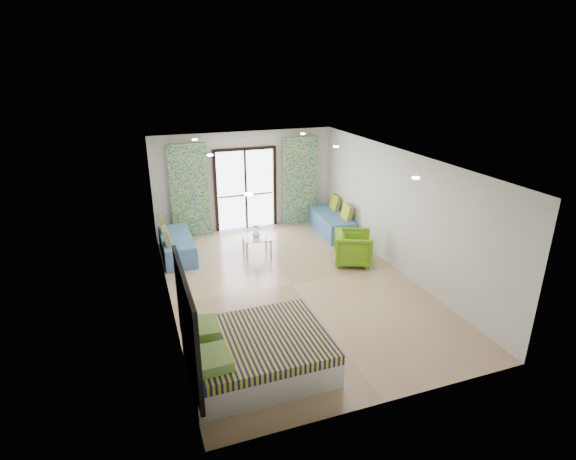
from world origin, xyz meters
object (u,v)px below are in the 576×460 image
object	(u,v)px
bed	(256,353)
armchair	(353,246)
coffee_table	(257,239)
daybed_left	(176,245)
daybed_right	(332,222)

from	to	relation	value
bed	armchair	xyz separation A→B (m)	(3.18, 2.97, 0.12)
coffee_table	armchair	size ratio (longest dim) A/B	0.91
daybed_left	coffee_table	size ratio (longest dim) A/B	2.41
daybed_left	daybed_right	size ratio (longest dim) A/B	0.97
bed	daybed_left	size ratio (longest dim) A/B	1.13
daybed_left	bed	bearing A→B (deg)	-82.62
bed	daybed_left	bearing A→B (deg)	97.60
armchair	coffee_table	bearing A→B (deg)	79.82
bed	coffee_table	bearing A→B (deg)	73.94
armchair	bed	bearing A→B (deg)	156.62
daybed_right	coffee_table	distance (m)	2.47
bed	daybed_right	size ratio (longest dim) A/B	1.09
daybed_left	coffee_table	world-z (taller)	daybed_left
coffee_table	daybed_left	bearing A→B (deg)	164.86
daybed_right	armchair	distance (m)	2.07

